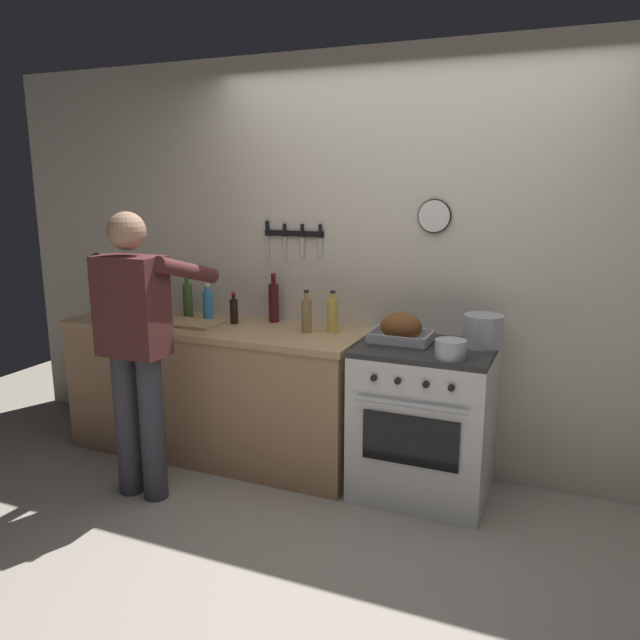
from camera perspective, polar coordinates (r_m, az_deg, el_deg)
name	(u,v)px	position (r m, az deg, el deg)	size (l,w,h in m)	color
ground_plane	(324,577)	(3.15, 0.40, -22.57)	(8.00, 8.00, 0.00)	#A89E8E
wall_back	(408,267)	(3.89, 8.09, 4.90)	(6.00, 0.13, 2.60)	beige
counter_block	(216,389)	(4.24, -9.57, -6.33)	(2.03, 0.65, 0.90)	tan
stove	(424,421)	(3.71, 9.54, -9.13)	(0.76, 0.67, 0.90)	white
person_cook	(136,338)	(3.64, -16.58, -1.61)	(0.51, 0.63, 1.66)	#383842
roasting_pan	(401,329)	(3.61, 7.47, -0.86)	(0.35, 0.26, 0.18)	#B7B7BC
stock_pot	(483,331)	(3.61, 14.81, -0.96)	(0.22, 0.22, 0.18)	#B7B7BC
saucepan	(451,349)	(3.33, 11.97, -2.66)	(0.17, 0.17, 0.10)	#B7B7BC
cutting_board	(193,323)	(4.12, -11.62, -0.31)	(0.36, 0.24, 0.02)	tan
bottle_cooking_oil	(333,315)	(3.82, 1.17, 0.45)	(0.07, 0.07, 0.26)	gold
bottle_vinegar	(306,315)	(3.82, -1.25, 0.48)	(0.06, 0.06, 0.27)	#997F4C
bottle_dish_soap	(208,305)	(4.24, -10.30, 1.38)	(0.07, 0.07, 0.25)	#338CCC
bottle_soy_sauce	(234,311)	(4.10, -7.94, 0.87)	(0.05, 0.05, 0.21)	black
bottle_wine_red	(274,302)	(4.11, -4.28, 1.70)	(0.07, 0.07, 0.33)	#47141E
bottle_olive_oil	(188,300)	(4.34, -12.09, 1.85)	(0.07, 0.07, 0.30)	#385623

